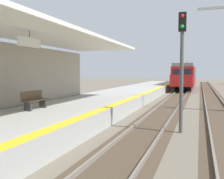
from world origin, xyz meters
The scene contains 6 objects.
station_platform centered at (-2.50, 16.00, 0.45)m, with size 5.00×80.00×0.91m.
track_pair_nearest_platform centered at (1.90, 20.00, 0.05)m, with size 2.34×120.00×0.16m.
track_pair_middle centered at (5.30, 20.00, 0.05)m, with size 2.34×120.00×0.16m.
approaching_train centered at (1.90, 47.32, 2.18)m, with size 2.93×19.60×4.76m.
rail_signal_post centered at (3.37, 15.24, 3.19)m, with size 0.32×0.34×5.20m.
platform_bench centered at (-3.27, 14.03, 1.37)m, with size 0.45×1.60×0.88m.
Camera 1 is at (4.13, 3.47, 2.65)m, focal length 42.29 mm.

